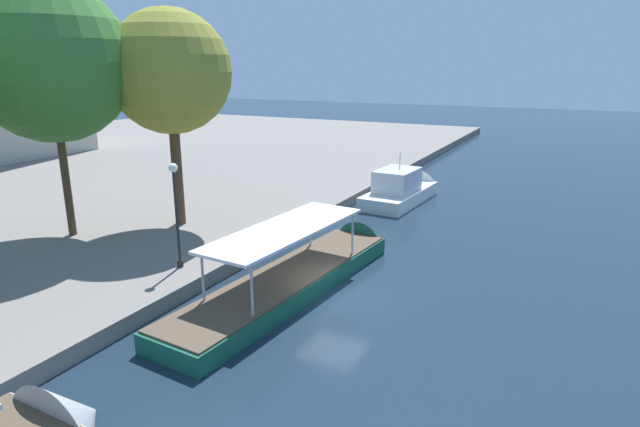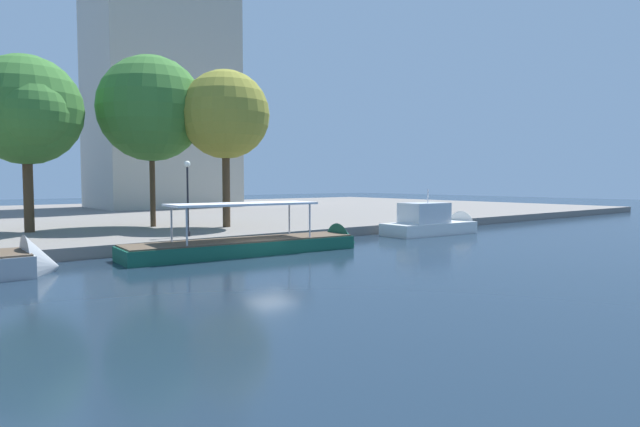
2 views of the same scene
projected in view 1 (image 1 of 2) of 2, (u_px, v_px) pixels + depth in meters
name	position (u px, v px, depth m)	size (l,w,h in m)	color
ground_plane	(333.00, 297.00, 21.81)	(220.00, 220.00, 0.00)	#192838
tour_boat_1	(301.00, 277.00, 23.02)	(14.75, 3.95, 4.01)	#14513D
motor_yacht_2	(403.00, 191.00, 37.24)	(8.80, 3.44, 4.60)	silver
lamp_post	(176.00, 206.00, 22.44)	(0.39, 0.39, 4.64)	black
tree_0	(168.00, 72.00, 27.49)	(6.46, 6.46, 11.49)	#4C3823
tree_1	(46.00, 63.00, 25.05)	(7.74, 7.74, 12.59)	#4C3823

